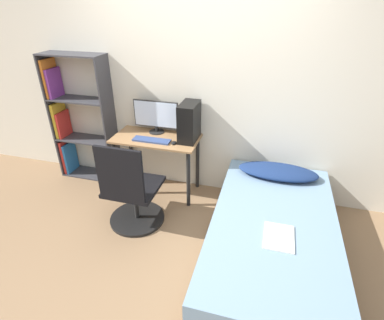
{
  "coord_description": "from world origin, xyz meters",
  "views": [
    {
      "loc": [
        0.81,
        -1.77,
        2.16
      ],
      "look_at": [
        0.12,
        0.7,
        0.75
      ],
      "focal_mm": 28.0,
      "sensor_mm": 36.0,
      "label": 1
    }
  ],
  "objects_px": {
    "bookshelf": "(75,121)",
    "keyboard": "(152,140)",
    "bed": "(271,239)",
    "office_chair": "(132,196)",
    "monitor": "(156,116)",
    "pc_tower": "(189,122)"
  },
  "relations": [
    {
      "from": "bookshelf",
      "to": "bed",
      "type": "distance_m",
      "value": 2.74
    },
    {
      "from": "bookshelf",
      "to": "keyboard",
      "type": "xyz_separation_m",
      "value": [
        1.13,
        -0.21,
        -0.04
      ]
    },
    {
      "from": "pc_tower",
      "to": "monitor",
      "type": "bearing_deg",
      "value": 167.88
    },
    {
      "from": "bed",
      "to": "monitor",
      "type": "bearing_deg",
      "value": 147.52
    },
    {
      "from": "monitor",
      "to": "bookshelf",
      "type": "bearing_deg",
      "value": -177.79
    },
    {
      "from": "monitor",
      "to": "keyboard",
      "type": "distance_m",
      "value": 0.32
    },
    {
      "from": "bed",
      "to": "office_chair",
      "type": "bearing_deg",
      "value": 175.82
    },
    {
      "from": "bed",
      "to": "monitor",
      "type": "height_order",
      "value": "monitor"
    },
    {
      "from": "monitor",
      "to": "keyboard",
      "type": "height_order",
      "value": "monitor"
    },
    {
      "from": "office_chair",
      "to": "bed",
      "type": "xyz_separation_m",
      "value": [
        1.42,
        -0.1,
        -0.14
      ]
    },
    {
      "from": "bed",
      "to": "pc_tower",
      "type": "bearing_deg",
      "value": 140.76
    },
    {
      "from": "bookshelf",
      "to": "office_chair",
      "type": "xyz_separation_m",
      "value": [
        1.11,
        -0.77,
        -0.41
      ]
    },
    {
      "from": "office_chair",
      "to": "keyboard",
      "type": "distance_m",
      "value": 0.68
    },
    {
      "from": "bookshelf",
      "to": "keyboard",
      "type": "distance_m",
      "value": 1.15
    },
    {
      "from": "office_chair",
      "to": "monitor",
      "type": "bearing_deg",
      "value": 91.62
    },
    {
      "from": "pc_tower",
      "to": "office_chair",
      "type": "bearing_deg",
      "value": -119.52
    },
    {
      "from": "bookshelf",
      "to": "pc_tower",
      "type": "xyz_separation_m",
      "value": [
        1.52,
        -0.05,
        0.16
      ]
    },
    {
      "from": "bed",
      "to": "keyboard",
      "type": "xyz_separation_m",
      "value": [
        -1.41,
        0.67,
        0.52
      ]
    },
    {
      "from": "bookshelf",
      "to": "bed",
      "type": "height_order",
      "value": "bookshelf"
    },
    {
      "from": "bed",
      "to": "pc_tower",
      "type": "height_order",
      "value": "pc_tower"
    },
    {
      "from": "pc_tower",
      "to": "keyboard",
      "type": "bearing_deg",
      "value": -158.16
    },
    {
      "from": "keyboard",
      "to": "bed",
      "type": "bearing_deg",
      "value": -25.38
    }
  ]
}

